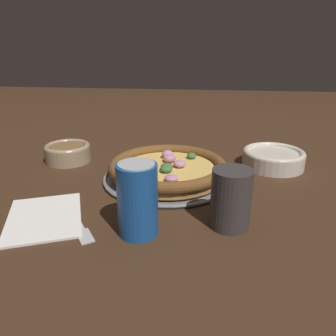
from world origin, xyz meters
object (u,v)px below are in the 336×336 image
Objects in this scene: pizza_tray at (168,178)px; beverage_can at (138,200)px; drinking_cup at (231,199)px; pizza at (168,168)px; bowl_near at (273,158)px; napkin at (44,216)px; fork at (78,222)px; bowl_far at (68,152)px.

beverage_can is at bearing 174.46° from pizza_tray.
drinking_cup reaches higher than pizza_tray.
bowl_near is (0.11, -0.25, -0.00)m from pizza.
napkin reaches higher than fork.
drinking_cup is 0.33m from napkin.
bowl_near is at bearing -55.23° from napkin.
pizza_tray is at bearing -108.30° from bowl_far.
bowl_near is 1.47× the size of drinking_cup.
bowl_near is 1.05× the size of fork.
pizza reaches higher than napkin.
pizza reaches higher than bowl_far.
pizza is 1.33× the size of napkin.
drinking_cup is at bearing 60.20° from fork.
beverage_can reaches higher than drinking_cup.
pizza_tray is at bearing 108.03° from pizza.
bowl_near reaches higher than fork.
bowl_far is at bearing 170.45° from fork.
bowl_far is 0.81× the size of fork.
drinking_cup is 0.51× the size of napkin.
napkin is at bearing 135.29° from pizza.
drinking_cup is 0.16m from beverage_can.
pizza is 0.29m from napkin.
fork is at bearing -97.66° from napkin.
drinking_cup reaches higher than bowl_near.
bowl_far is (-0.02, 0.53, 0.00)m from bowl_near.
bowl_near is 0.56m from napkin.
pizza_tray is 0.28m from bowl_near.
drinking_cup reaches higher than fork.
beverage_can is at bearing 46.29° from fork.
pizza is (0.00, -0.00, 0.02)m from pizza_tray.
bowl_far is 1.13× the size of drinking_cup.
bowl_far is at bearing 38.35° from beverage_can.
pizza_tray is 0.29m from napkin.
pizza_tray is 0.02m from pizza.
pizza reaches higher than bowl_near.
beverage_can is (-0.23, 0.02, 0.03)m from pizza.
pizza_tray is 1.47× the size of napkin.
napkin is at bearing 81.40° from beverage_can.
drinking_cup is (-0.28, -0.41, 0.03)m from bowl_far.
bowl_far is 0.50m from drinking_cup.
napkin is 1.39× the size of fork.
beverage_can reaches higher than bowl_near.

